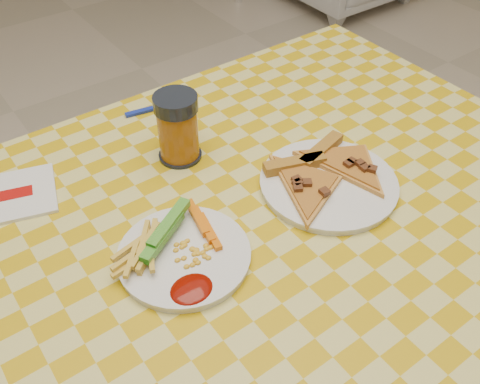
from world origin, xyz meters
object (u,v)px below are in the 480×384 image
Objects in this scene: plate_right at (328,184)px; drink_glass at (178,128)px; plate_left at (184,257)px; table at (239,247)px.

plate_right is 0.29m from drink_glass.
plate_left is 0.85× the size of plate_right.
plate_left is 0.26m from drink_glass.
drink_glass is at bearing 60.05° from plate_left.
drink_glass is at bearing 87.90° from table.
table is 0.19m from plate_right.
drink_glass reaches higher than plate_left.
plate_right reaches higher than table.
plate_right is at bearing -54.05° from drink_glass.
table is 6.32× the size of plate_left.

